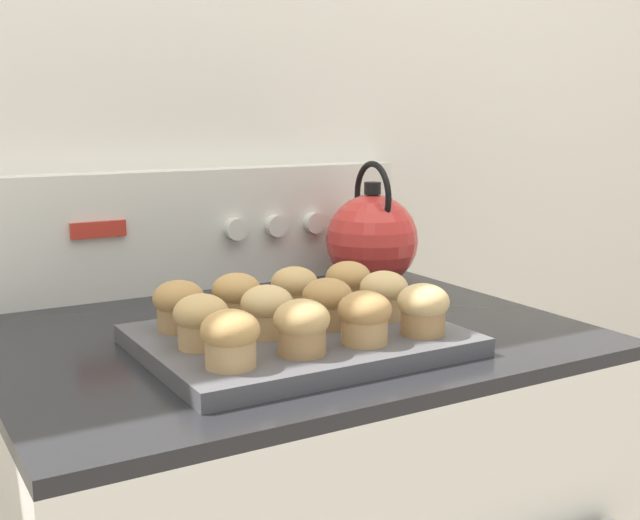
# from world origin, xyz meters

# --- Properties ---
(wall_back) EXTENTS (8.00, 0.05, 2.40)m
(wall_back) POSITION_xyz_m (0.00, 0.68, 1.20)
(wall_back) COLOR silver
(wall_back) RESTS_ON ground_plane
(control_panel) EXTENTS (0.75, 0.07, 0.20)m
(control_panel) POSITION_xyz_m (0.00, 0.62, 1.00)
(control_panel) COLOR silver
(control_panel) RESTS_ON stove_range
(muffin_pan) EXTENTS (0.38, 0.29, 0.02)m
(muffin_pan) POSITION_xyz_m (-0.02, 0.23, 0.91)
(muffin_pan) COLOR #4C4C51
(muffin_pan) RESTS_ON stove_range
(muffin_r0_c0) EXTENTS (0.06, 0.06, 0.06)m
(muffin_r0_c0) POSITION_xyz_m (-0.15, 0.14, 0.96)
(muffin_r0_c0) COLOR tan
(muffin_r0_c0) RESTS_ON muffin_pan
(muffin_r0_c1) EXTENTS (0.06, 0.06, 0.06)m
(muffin_r0_c1) POSITION_xyz_m (-0.06, 0.15, 0.96)
(muffin_r0_c1) COLOR #A37A4C
(muffin_r0_c1) RESTS_ON muffin_pan
(muffin_r0_c2) EXTENTS (0.06, 0.06, 0.06)m
(muffin_r0_c2) POSITION_xyz_m (0.02, 0.15, 0.96)
(muffin_r0_c2) COLOR tan
(muffin_r0_c2) RESTS_ON muffin_pan
(muffin_r0_c3) EXTENTS (0.06, 0.06, 0.06)m
(muffin_r0_c3) POSITION_xyz_m (0.10, 0.14, 0.96)
(muffin_r0_c3) COLOR #A37A4C
(muffin_r0_c3) RESTS_ON muffin_pan
(muffin_r1_c0) EXTENTS (0.06, 0.06, 0.06)m
(muffin_r1_c0) POSITION_xyz_m (-0.15, 0.23, 0.96)
(muffin_r1_c0) COLOR tan
(muffin_r1_c0) RESTS_ON muffin_pan
(muffin_r1_c1) EXTENTS (0.06, 0.06, 0.06)m
(muffin_r1_c1) POSITION_xyz_m (-0.07, 0.23, 0.96)
(muffin_r1_c1) COLOR tan
(muffin_r1_c1) RESTS_ON muffin_pan
(muffin_r1_c2) EXTENTS (0.06, 0.06, 0.06)m
(muffin_r1_c2) POSITION_xyz_m (0.02, 0.23, 0.96)
(muffin_r1_c2) COLOR #A37A4C
(muffin_r1_c2) RESTS_ON muffin_pan
(muffin_r1_c3) EXTENTS (0.06, 0.06, 0.06)m
(muffin_r1_c3) POSITION_xyz_m (0.11, 0.23, 0.96)
(muffin_r1_c3) COLOR tan
(muffin_r1_c3) RESTS_ON muffin_pan
(muffin_r2_c0) EXTENTS (0.06, 0.06, 0.06)m
(muffin_r2_c0) POSITION_xyz_m (-0.15, 0.31, 0.96)
(muffin_r2_c0) COLOR #A37A4C
(muffin_r2_c0) RESTS_ON muffin_pan
(muffin_r2_c1) EXTENTS (0.06, 0.06, 0.06)m
(muffin_r2_c1) POSITION_xyz_m (-0.07, 0.32, 0.96)
(muffin_r2_c1) COLOR tan
(muffin_r2_c1) RESTS_ON muffin_pan
(muffin_r2_c2) EXTENTS (0.06, 0.06, 0.06)m
(muffin_r2_c2) POSITION_xyz_m (0.02, 0.32, 0.96)
(muffin_r2_c2) COLOR tan
(muffin_r2_c2) RESTS_ON muffin_pan
(muffin_r2_c3) EXTENTS (0.06, 0.06, 0.06)m
(muffin_r2_c3) POSITION_xyz_m (0.10, 0.31, 0.96)
(muffin_r2_c3) COLOR #A37A4C
(muffin_r2_c3) RESTS_ON muffin_pan
(tea_kettle) EXTENTS (0.15, 0.19, 0.21)m
(tea_kettle) POSITION_xyz_m (0.26, 0.49, 0.98)
(tea_kettle) COLOR red
(tea_kettle) RESTS_ON stove_range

